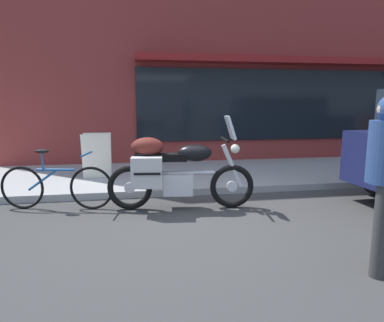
% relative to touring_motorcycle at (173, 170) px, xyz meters
% --- Properties ---
extents(ground_plane, '(80.00, 80.00, 0.00)m').
position_rel_touring_motorcycle_xyz_m(ground_plane, '(0.22, -0.59, -0.61)').
color(ground_plane, '#3A3A3A').
extents(touring_motorcycle, '(2.22, 0.62, 1.41)m').
position_rel_touring_motorcycle_xyz_m(touring_motorcycle, '(0.00, 0.00, 0.00)').
color(touring_motorcycle, black).
rests_on(touring_motorcycle, ground_plane).
extents(parked_bicycle, '(1.70, 0.51, 0.92)m').
position_rel_touring_motorcycle_xyz_m(parked_bicycle, '(-1.74, 0.31, -0.25)').
color(parked_bicycle, black).
rests_on(parked_bicycle, ground_plane).
extents(sandwich_board_sign, '(0.55, 0.40, 0.88)m').
position_rel_touring_motorcycle_xyz_m(sandwich_board_sign, '(-1.29, 1.99, -0.05)').
color(sandwich_board_sign, silver).
rests_on(sandwich_board_sign, sidewalk_curb).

